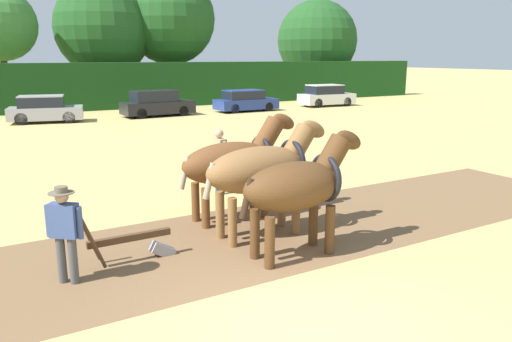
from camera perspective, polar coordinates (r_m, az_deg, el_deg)
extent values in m
plane|color=tan|center=(7.09, 6.19, -17.52)|extent=(240.00, 240.00, 0.00)
cube|color=brown|center=(9.12, -21.81, -11.13)|extent=(26.10, 4.36, 0.01)
cube|color=#194719|center=(35.46, -23.58, 8.69)|extent=(63.56, 1.41, 3.16)
cylinder|color=#4C3823|center=(38.66, -26.72, 9.53)|extent=(0.44, 0.44, 4.33)
sphere|color=#387533|center=(38.69, -27.26, 14.68)|extent=(4.84, 4.84, 4.84)
cylinder|color=#423323|center=(40.71, -16.71, 9.99)|extent=(0.44, 0.44, 3.67)
sphere|color=#1E4C1E|center=(40.72, -17.07, 15.37)|extent=(7.25, 7.25, 7.25)
cylinder|color=brown|center=(41.30, -9.58, 10.96)|extent=(0.44, 0.44, 4.49)
sphere|color=#1E4C1E|center=(41.38, -9.81, 16.75)|extent=(7.05, 7.05, 7.05)
cylinder|color=brown|center=(49.10, 6.89, 10.46)|extent=(0.44, 0.44, 2.97)
sphere|color=#1E4C1E|center=(49.08, 7.00, 14.60)|extent=(7.50, 7.50, 7.50)
ellipsoid|color=#513319|center=(8.92, 4.32, -1.75)|extent=(2.02, 0.96, 0.88)
cylinder|color=#513319|center=(9.73, 6.56, -5.82)|extent=(0.18, 0.18, 0.93)
cylinder|color=#513319|center=(9.35, 8.44, -6.67)|extent=(0.18, 0.18, 0.93)
cylinder|color=#513319|center=(9.05, -0.14, -7.20)|extent=(0.18, 0.18, 0.93)
cylinder|color=#513319|center=(8.64, 1.58, -8.21)|extent=(0.18, 0.18, 0.93)
cylinder|color=#513319|center=(9.31, 8.70, 1.69)|extent=(0.77, 0.43, 0.84)
ellipsoid|color=#513319|center=(9.50, 10.54, 3.50)|extent=(0.68, 0.27, 0.54)
cube|color=black|center=(9.38, 9.54, 2.91)|extent=(0.39, 0.09, 0.51)
cylinder|color=black|center=(8.46, -1.04, -3.19)|extent=(0.30, 0.13, 0.71)
torus|color=black|center=(9.31, 7.89, -0.77)|extent=(0.13, 0.90, 0.90)
ellipsoid|color=brown|center=(9.91, 0.29, 0.16)|extent=(2.28, 1.02, 0.93)
cylinder|color=brown|center=(10.74, 2.95, -3.81)|extent=(0.18, 0.18, 0.97)
cylinder|color=brown|center=(10.32, 4.59, -4.55)|extent=(0.18, 0.18, 0.97)
cylinder|color=brown|center=(10.05, -4.13, -5.03)|extent=(0.18, 0.18, 0.97)
cylinder|color=brown|center=(9.59, -2.71, -5.90)|extent=(0.18, 0.18, 0.97)
cylinder|color=brown|center=(10.34, 4.91, 3.23)|extent=(0.77, 0.45, 0.83)
ellipsoid|color=brown|center=(10.51, 6.56, 4.78)|extent=(0.68, 0.27, 0.54)
cube|color=gray|center=(10.40, 5.66, 4.38)|extent=(0.37, 0.09, 0.49)
cylinder|color=gray|center=(9.45, -5.34, -1.15)|extent=(0.30, 0.13, 0.71)
torus|color=black|center=(10.31, 4.09, 1.05)|extent=(0.13, 0.94, 0.94)
ellipsoid|color=brown|center=(10.99, -2.97, 0.92)|extent=(2.28, 1.01, 0.93)
cylinder|color=brown|center=(11.76, -0.34, -2.53)|extent=(0.18, 0.18, 0.88)
cylinder|color=brown|center=(11.32, 1.02, -3.16)|extent=(0.18, 0.18, 0.88)
cylinder|color=brown|center=(11.13, -6.92, -3.53)|extent=(0.18, 0.18, 0.88)
cylinder|color=brown|center=(10.66, -5.78, -4.25)|extent=(0.18, 0.18, 0.88)
cylinder|color=brown|center=(11.36, 1.32, 3.98)|extent=(0.85, 0.45, 0.94)
ellipsoid|color=brown|center=(11.55, 3.18, 5.67)|extent=(0.68, 0.27, 0.54)
cube|color=gray|center=(11.43, 2.16, 5.03)|extent=(0.44, 0.09, 0.59)
cylinder|color=gray|center=(10.58, -8.14, -0.21)|extent=(0.30, 0.13, 0.71)
torus|color=black|center=(11.35, 0.58, 1.71)|extent=(0.13, 0.94, 0.94)
cube|color=#4C331E|center=(9.18, -14.23, -7.41)|extent=(1.49, 0.13, 0.12)
cube|color=#939399|center=(9.47, -10.62, -8.85)|extent=(0.48, 0.21, 0.39)
cylinder|color=#4C331E|center=(9.19, -18.65, -7.02)|extent=(0.40, 0.07, 0.96)
cylinder|color=#4C331E|center=(8.82, -18.11, -7.82)|extent=(0.40, 0.07, 0.96)
cylinder|color=#4C4C4C|center=(8.74, -21.34, -9.40)|extent=(0.14, 0.14, 0.78)
cylinder|color=#4C4C4C|center=(8.64, -20.16, -9.57)|extent=(0.14, 0.14, 0.78)
cube|color=#3D5184|center=(8.46, -21.11, -5.29)|extent=(0.48, 0.45, 0.56)
sphere|color=tan|center=(8.36, -21.33, -2.75)|extent=(0.21, 0.21, 0.21)
cylinder|color=#3D5184|center=(8.61, -22.66, -5.27)|extent=(0.09, 0.09, 0.52)
cylinder|color=#3D5184|center=(8.33, -19.49, -5.60)|extent=(0.09, 0.09, 0.52)
cylinder|color=#665B4C|center=(8.34, -21.36, -2.33)|extent=(0.40, 0.40, 0.02)
cylinder|color=#665B4C|center=(8.33, -21.39, -2.00)|extent=(0.20, 0.20, 0.10)
cylinder|color=#28334C|center=(13.42, -4.38, -0.63)|extent=(0.14, 0.14, 0.87)
cylinder|color=#28334C|center=(13.22, -3.92, -0.83)|extent=(0.14, 0.14, 0.87)
cube|color=tan|center=(13.17, -4.21, 2.43)|extent=(0.22, 0.52, 0.62)
sphere|color=tan|center=(13.09, -4.24, 4.29)|extent=(0.24, 0.24, 0.24)
cylinder|color=tan|center=(13.43, -4.80, 2.53)|extent=(0.09, 0.09, 0.58)
cylinder|color=tan|center=(12.91, -3.59, 2.13)|extent=(0.09, 0.09, 0.58)
cube|color=#9E9EA8|center=(30.01, -22.86, 6.12)|extent=(4.12, 2.45, 0.69)
cube|color=black|center=(29.97, -23.33, 7.28)|extent=(2.57, 1.98, 0.56)
cube|color=#9E9EA8|center=(29.95, -23.38, 7.87)|extent=(2.57, 1.98, 0.06)
cylinder|color=black|center=(30.70, -20.49, 6.08)|extent=(0.68, 0.34, 0.65)
cylinder|color=black|center=(29.20, -20.60, 5.76)|extent=(0.68, 0.34, 0.65)
cylinder|color=black|center=(30.90, -24.92, 5.74)|extent=(0.68, 0.34, 0.65)
cylinder|color=black|center=(29.42, -25.26, 5.40)|extent=(0.68, 0.34, 0.65)
cube|color=black|center=(31.28, -11.15, 7.15)|extent=(4.38, 1.98, 0.72)
cube|color=black|center=(31.14, -11.57, 8.34)|extent=(2.66, 1.71, 0.61)
cube|color=black|center=(31.12, -11.60, 8.95)|extent=(2.66, 1.71, 0.06)
cylinder|color=black|center=(32.50, -9.43, 7.03)|extent=(0.63, 0.25, 0.62)
cylinder|color=black|center=(31.11, -8.32, 6.81)|extent=(0.63, 0.25, 0.62)
cylinder|color=black|center=(31.57, -13.90, 6.66)|extent=(0.63, 0.25, 0.62)
cylinder|color=black|center=(30.13, -12.96, 6.42)|extent=(0.63, 0.25, 0.62)
cube|color=navy|center=(33.42, -1.13, 7.68)|extent=(4.16, 1.82, 0.65)
cube|color=black|center=(33.27, -1.45, 8.68)|extent=(2.51, 1.61, 0.54)
cube|color=navy|center=(33.25, -1.46, 9.20)|extent=(2.51, 1.61, 0.06)
cylinder|color=black|center=(34.72, 0.11, 7.57)|extent=(0.61, 0.23, 0.60)
cylinder|color=black|center=(33.43, 1.44, 7.35)|extent=(0.61, 0.23, 0.60)
cylinder|color=black|center=(33.51, -3.70, 7.34)|extent=(0.61, 0.23, 0.60)
cylinder|color=black|center=(32.16, -2.48, 7.12)|extent=(0.61, 0.23, 0.60)
cube|color=silver|center=(37.24, 8.08, 8.18)|extent=(4.12, 1.97, 0.72)
cube|color=black|center=(37.08, 7.85, 9.19)|extent=(2.50, 1.70, 0.60)
cube|color=silver|center=(37.06, 7.87, 9.70)|extent=(2.50, 1.70, 0.06)
cylinder|color=black|center=(38.59, 9.00, 8.00)|extent=(0.68, 0.26, 0.66)
cylinder|color=black|center=(37.36, 10.33, 7.79)|extent=(0.68, 0.26, 0.66)
cylinder|color=black|center=(37.22, 5.80, 7.92)|extent=(0.68, 0.26, 0.66)
cylinder|color=black|center=(35.94, 7.08, 7.71)|extent=(0.68, 0.26, 0.66)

